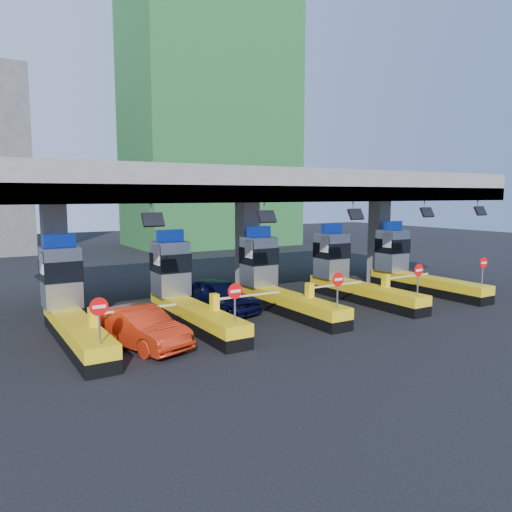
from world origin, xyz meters
TOP-DOWN VIEW (x-y plane):
  - ground at (0.00, 0.00)m, footprint 120.00×120.00m
  - toll_canopy at (0.00, 2.87)m, footprint 28.00×12.09m
  - toll_lane_far_left at (-10.00, 0.28)m, footprint 4.43×8.00m
  - toll_lane_left at (-5.00, 0.28)m, footprint 4.43×8.00m
  - toll_lane_center at (0.00, 0.28)m, footprint 4.43×8.00m
  - toll_lane_right at (5.00, 0.28)m, footprint 4.43×8.00m
  - toll_lane_far_right at (10.00, 0.28)m, footprint 4.43×8.00m
  - bg_building_scaffold at (12.00, 32.00)m, footprint 18.00×12.00m
  - van at (-2.73, 1.24)m, footprint 3.12×5.21m
  - red_car at (-7.98, -2.41)m, footprint 2.94×5.00m

SIDE VIEW (x-z plane):
  - ground at x=0.00m, z-range 0.00..0.00m
  - red_car at x=-7.98m, z-range 0.00..1.56m
  - van at x=-2.73m, z-range 0.00..1.66m
  - toll_lane_far_left at x=-10.00m, z-range -0.68..3.47m
  - toll_lane_left at x=-5.00m, z-range -0.68..3.47m
  - toll_lane_center at x=0.00m, z-range -0.68..3.47m
  - toll_lane_right at x=5.00m, z-range -0.68..3.47m
  - toll_lane_far_right at x=10.00m, z-range -0.68..3.47m
  - toll_canopy at x=0.00m, z-range 2.63..9.63m
  - bg_building_scaffold at x=12.00m, z-range 0.00..28.00m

